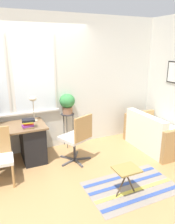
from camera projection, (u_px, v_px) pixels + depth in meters
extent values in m
plane|color=tan|center=(40.00, 167.00, 3.91)|extent=(14.00, 14.00, 0.00)
cube|color=silver|center=(27.00, 86.00, 4.18)|extent=(9.00, 0.06, 2.70)
cube|color=silver|center=(34.00, 74.00, 4.14)|extent=(0.84, 0.02, 1.51)
cube|color=white|center=(34.00, 74.00, 4.13)|extent=(0.77, 0.01, 1.44)
cube|color=silver|center=(14.00, 114.00, 4.18)|extent=(1.78, 0.11, 0.04)
cube|color=silver|center=(172.00, 82.00, 4.68)|extent=(0.06, 9.00, 2.70)
cube|color=black|center=(174.00, 72.00, 4.55)|extent=(0.02, 0.35, 0.45)
cube|color=white|center=(174.00, 72.00, 4.54)|extent=(0.01, 0.30, 0.40)
cube|color=black|center=(33.00, 143.00, 4.09)|extent=(0.40, 0.60, 0.69)
ellipsoid|color=slate|center=(3.00, 129.00, 3.68)|extent=(0.04, 0.07, 0.04)
cylinder|color=#BCB299|center=(34.00, 120.00, 4.15)|extent=(0.12, 0.12, 0.01)
cylinder|color=#BCB299|center=(34.00, 110.00, 4.10)|extent=(0.02, 0.02, 0.39)
ellipsoid|color=#BCB299|center=(33.00, 99.00, 4.03)|extent=(0.14, 0.14, 0.09)
cube|color=olive|center=(29.00, 127.00, 3.81)|extent=(0.18, 0.19, 0.02)
cube|color=purple|center=(28.00, 126.00, 3.78)|extent=(0.20, 0.13, 0.04)
cube|color=red|center=(28.00, 123.00, 3.79)|extent=(0.17, 0.11, 0.04)
cube|color=yellow|center=(28.00, 122.00, 3.77)|extent=(0.20, 0.17, 0.02)
cube|color=black|center=(28.00, 120.00, 3.77)|extent=(0.23, 0.17, 0.04)
cylinder|color=#B2844C|center=(13.00, 176.00, 3.30)|extent=(0.04, 0.04, 0.41)
cylinder|color=#B2844C|center=(12.00, 165.00, 3.59)|extent=(0.04, 0.04, 0.41)
cube|color=silver|center=(0.00, 160.00, 3.33)|extent=(0.41, 0.39, 0.06)
cube|color=#47474C|center=(69.00, 163.00, 4.04)|extent=(0.30, 0.16, 0.03)
cube|color=#47474C|center=(78.00, 163.00, 4.02)|extent=(0.07, 0.31, 0.03)
cube|color=#47474C|center=(83.00, 159.00, 4.18)|extent=(0.31, 0.10, 0.03)
cube|color=#47474C|center=(76.00, 156.00, 4.30)|extent=(0.19, 0.29, 0.03)
cube|color=#47474C|center=(68.00, 158.00, 4.21)|extent=(0.23, 0.26, 0.03)
cylinder|color=#333338|center=(74.00, 149.00, 4.09)|extent=(0.04, 0.04, 0.40)
cube|color=silver|center=(74.00, 138.00, 4.02)|extent=(0.60, 0.59, 0.06)
cube|color=#B2844C|center=(83.00, 128.00, 3.80)|extent=(0.40, 0.20, 0.44)
cube|color=white|center=(156.00, 137.00, 4.63)|extent=(0.79, 1.12, 0.46)
cube|color=white|center=(146.00, 122.00, 4.40)|extent=(0.16, 1.12, 0.31)
cube|color=#A87F4C|center=(139.00, 124.00, 5.13)|extent=(0.79, 0.09, 0.63)
cylinder|color=#333338|center=(68.00, 114.00, 4.55)|extent=(0.27, 0.27, 0.02)
cylinder|color=#333338|center=(73.00, 130.00, 4.70)|extent=(0.01, 0.01, 0.72)
cylinder|color=#333338|center=(64.00, 129.00, 4.72)|extent=(0.01, 0.01, 0.72)
cylinder|color=#333338|center=(67.00, 132.00, 4.54)|extent=(0.01, 0.01, 0.72)
cylinder|color=#9E6B4C|center=(68.00, 110.00, 4.52)|extent=(0.20, 0.20, 0.14)
ellipsoid|color=#388442|center=(67.00, 101.00, 4.46)|extent=(0.32, 0.32, 0.29)
cube|color=gray|center=(131.00, 187.00, 3.36)|extent=(1.38, 0.86, 0.01)
cube|color=#334C99|center=(143.00, 198.00, 3.11)|extent=(1.35, 0.07, 0.00)
cube|color=#DBCC4C|center=(135.00, 190.00, 3.28)|extent=(1.35, 0.07, 0.00)
cube|color=#334C99|center=(128.00, 183.00, 3.45)|extent=(1.35, 0.07, 0.00)
cube|color=#334C99|center=(121.00, 177.00, 3.61)|extent=(1.35, 0.07, 0.00)
cube|color=olive|center=(127.00, 169.00, 3.08)|extent=(0.35, 0.30, 0.02)
cylinder|color=#4C3D2D|center=(122.00, 183.00, 3.12)|extent=(0.22, 0.02, 0.41)
cylinder|color=#4C3D2D|center=(129.00, 181.00, 3.17)|extent=(0.22, 0.02, 0.41)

